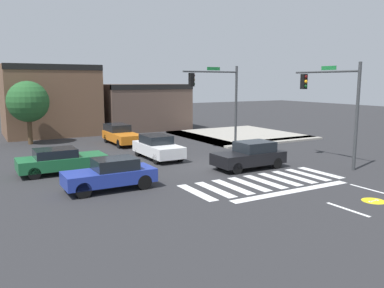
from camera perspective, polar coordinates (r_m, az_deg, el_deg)
ground_plane at (r=23.65m, az=3.42°, el=-3.08°), size 120.00×120.00×0.00m
crosswalk_near at (r=20.13m, az=10.46°, el=-5.37°), size 8.41×2.99×0.01m
bike_detector_marking at (r=18.36m, az=24.83°, el=-7.50°), size 0.97×0.97×0.01m
curb_corner_northeast at (r=36.04m, az=6.57°, el=1.21°), size 10.00×10.60×0.15m
storefront_row at (r=39.84m, az=-14.54°, el=5.79°), size 17.58×6.50×6.44m
traffic_signal_southeast at (r=24.73m, az=19.71°, el=6.59°), size 0.32×4.88×6.03m
traffic_signal_northeast at (r=29.33m, az=3.78°, el=7.53°), size 4.69×0.32×6.11m
car_black at (r=22.86m, az=8.42°, el=-1.62°), size 4.17×1.84×1.54m
car_green at (r=22.66m, az=-18.49°, el=-2.26°), size 4.64×1.91×1.37m
car_orange at (r=31.95m, az=-10.30°, el=1.39°), size 1.81×4.70×1.52m
car_blue at (r=18.61m, az=-11.70°, el=-4.26°), size 4.15×1.72×1.46m
car_white at (r=25.56m, az=-5.00°, el=-0.45°), size 1.83×4.39×1.51m
roadside_tree at (r=33.65m, az=-22.68°, el=5.67°), size 3.23×3.23×5.01m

